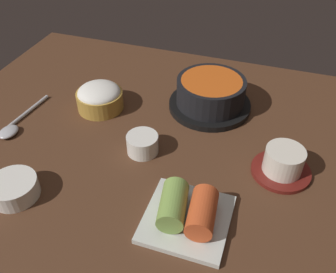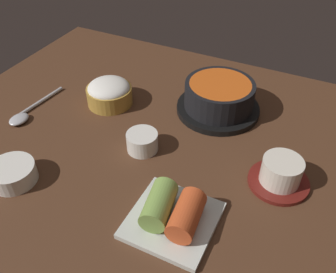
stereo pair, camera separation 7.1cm
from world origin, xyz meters
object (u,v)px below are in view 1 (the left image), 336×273
Objects in this scene: banchan_cup_center at (142,143)px; spoon at (14,126)px; kimchi_plate at (187,212)px; side_bowl_near at (14,188)px; stone_pot at (210,94)px; tea_cup_with_saucer at (283,163)px; rice_bowl at (100,97)px.

banchan_cup_center is 0.37× the size of spoon.
kimchi_plate is 30.12cm from side_bowl_near.
banchan_cup_center reaches higher than side_bowl_near.
kimchi_plate is 0.82× the size of spoon.
stone_pot is 1.70× the size of tea_cup_with_saucer.
banchan_cup_center is at bearing -115.65° from stone_pot.
tea_cup_with_saucer is (17.47, -16.16, -1.08)cm from stone_pot.
tea_cup_with_saucer is 1.75× the size of banchan_cup_center.
rice_bowl is 0.95× the size of tea_cup_with_saucer.
kimchi_plate is (3.99, -32.24, -1.40)cm from stone_pot.
spoon is at bearing -176.19° from banchan_cup_center.
tea_cup_with_saucer is 0.80× the size of kimchi_plate.
rice_bowl is at bearing 138.74° from kimchi_plate.
side_bowl_near is at bearing -154.93° from tea_cup_with_saucer.
tea_cup_with_saucer is 20.99cm from kimchi_plate.
kimchi_plate reaches higher than banchan_cup_center.
spoon is (-37.74, -20.70, -2.93)cm from stone_pot.
tea_cup_with_saucer is (41.05, -8.10, -0.47)cm from rice_bowl.
kimchi_plate is at bearing 7.98° from side_bowl_near.
stone_pot is at bearing 64.35° from banchan_cup_center.
kimchi_plate is at bearing -41.26° from rice_bowl.
spoon is (-28.71, -1.91, -1.42)cm from banchan_cup_center.
spoon is at bearing -138.24° from rice_bowl.
rice_bowl reaches higher than spoon.
stone_pot is 1.79× the size of rice_bowl.
spoon is (-55.20, -4.54, -1.85)cm from tea_cup_with_saucer.
stone_pot reaches higher than spoon.
banchan_cup_center is at bearing -36.42° from rice_bowl.
banchan_cup_center is at bearing -174.33° from tea_cup_with_saucer.
rice_bowl is 1.25× the size of side_bowl_near.
side_bowl_near is (-16.81, -17.63, -0.24)cm from banchan_cup_center.
stone_pot is at bearing 28.75° from spoon.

